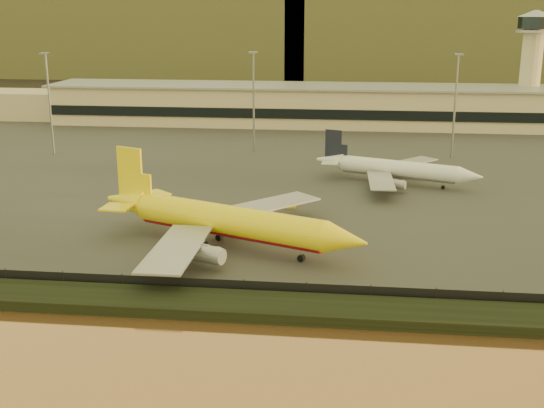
{
  "coord_description": "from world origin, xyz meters",
  "views": [
    {
      "loc": [
        14.93,
        -92.57,
        35.36
      ],
      "look_at": [
        2.69,
        12.0,
        5.49
      ],
      "focal_mm": 45.0,
      "sensor_mm": 36.0,
      "label": 1
    }
  ],
  "objects": [
    {
      "name": "ground",
      "position": [
        0.0,
        0.0,
        0.0
      ],
      "size": [
        900.0,
        900.0,
        0.0
      ],
      "primitive_type": "plane",
      "color": "black",
      "rests_on": "ground"
    },
    {
      "name": "embankment",
      "position": [
        0.0,
        -17.0,
        0.7
      ],
      "size": [
        320.0,
        7.0,
        1.4
      ],
      "primitive_type": "cube",
      "color": "black",
      "rests_on": "ground"
    },
    {
      "name": "tarmac",
      "position": [
        0.0,
        95.0,
        0.1
      ],
      "size": [
        320.0,
        220.0,
        0.2
      ],
      "primitive_type": "cube",
      "color": "#2D2D2D",
      "rests_on": "ground"
    },
    {
      "name": "perimeter_fence",
      "position": [
        0.0,
        -13.0,
        1.3
      ],
      "size": [
        300.0,
        0.05,
        2.2
      ],
      "primitive_type": "cube",
      "color": "black",
      "rests_on": "tarmac"
    },
    {
      "name": "terminal_building",
      "position": [
        -14.52,
        125.55,
        6.25
      ],
      "size": [
        202.0,
        25.0,
        12.6
      ],
      "color": "tan",
      "rests_on": "tarmac"
    },
    {
      "name": "control_tower",
      "position": [
        70.0,
        131.0,
        21.66
      ],
      "size": [
        11.2,
        11.2,
        35.5
      ],
      "color": "tan",
      "rests_on": "tarmac"
    },
    {
      "name": "apron_light_masts",
      "position": [
        15.0,
        75.0,
        15.7
      ],
      "size": [
        152.2,
        12.2,
        25.4
      ],
      "color": "slate",
      "rests_on": "tarmac"
    },
    {
      "name": "distant_hills",
      "position": [
        -20.74,
        340.0,
        31.39
      ],
      "size": [
        470.0,
        160.0,
        70.0
      ],
      "color": "brown",
      "rests_on": "ground"
    },
    {
      "name": "dhl_cargo_jet",
      "position": [
        -3.81,
        5.55,
        4.36
      ],
      "size": [
        44.7,
        42.29,
        13.92
      ],
      "rotation": [
        0.0,
        0.0,
        -0.39
      ],
      "color": "yellow",
      "rests_on": "tarmac"
    },
    {
      "name": "white_narrowbody_jet",
      "position": [
        24.55,
        49.37,
        3.3
      ],
      "size": [
        34.91,
        33.04,
        10.38
      ],
      "rotation": [
        0.0,
        0.0,
        -0.36
      ],
      "color": "silver",
      "rests_on": "tarmac"
    },
    {
      "name": "gse_vehicle_yellow",
      "position": [
        3.14,
        28.8,
        1.08
      ],
      "size": [
        3.9,
        1.76,
        1.76
      ],
      "primitive_type": "cube",
      "rotation": [
        0.0,
        0.0,
        -0.0
      ],
      "color": "yellow",
      "rests_on": "tarmac"
    },
    {
      "name": "gse_vehicle_white",
      "position": [
        -25.99,
        31.12,
        0.98
      ],
      "size": [
        3.68,
        2.13,
        1.56
      ],
      "primitive_type": "cube",
      "rotation": [
        0.0,
        0.0,
        -0.17
      ],
      "color": "silver",
      "rests_on": "tarmac"
    }
  ]
}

